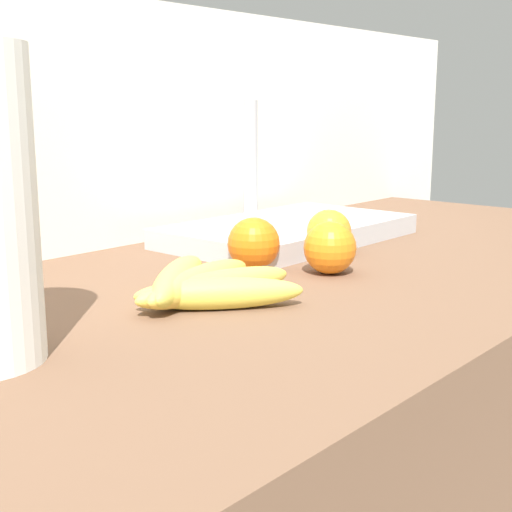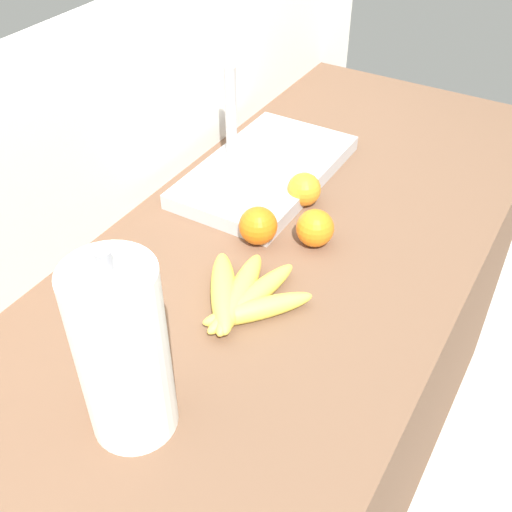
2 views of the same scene
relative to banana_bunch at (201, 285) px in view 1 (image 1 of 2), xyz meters
The scene contains 6 objects.
wall_back 0.46m from the banana_bunch, 86.54° to the left, with size 2.35×0.06×1.30m, color silver.
banana_bunch is the anchor object (origin of this frame).
orange_front 0.18m from the banana_bunch, 21.19° to the left, with size 0.07×0.07×0.07m, color orange.
orange_back_left 0.32m from the banana_bunch, ahead, with size 0.07×0.07×0.07m, color orange.
orange_back_right 0.22m from the banana_bunch, ahead, with size 0.07×0.07×0.07m, color orange.
sink_basin 0.40m from the banana_bunch, 24.31° to the left, with size 0.42×0.25×0.23m.
Camera 1 is at (-0.58, -0.58, 1.13)m, focal length 50.16 mm.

